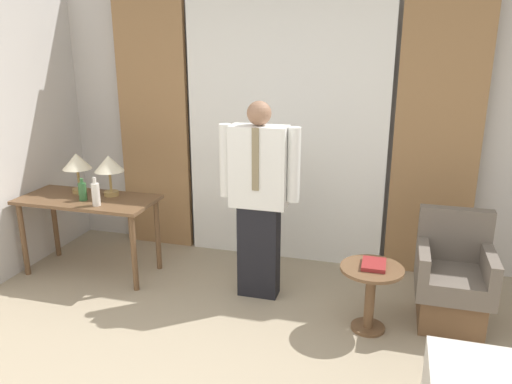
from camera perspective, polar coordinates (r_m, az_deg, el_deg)
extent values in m
cube|color=beige|center=(4.89, 3.66, 7.97)|extent=(10.00, 0.06, 2.70)
cube|color=white|center=(4.77, 3.32, 7.03)|extent=(1.92, 0.06, 2.58)
cube|color=#997047|center=(5.23, -11.58, 7.60)|extent=(0.74, 0.06, 2.58)
cube|color=#997047|center=(4.68, 19.98, 5.84)|extent=(0.74, 0.06, 2.58)
cube|color=brown|center=(4.80, -18.69, -0.83)|extent=(1.25, 0.57, 0.03)
cylinder|color=brown|center=(5.09, -25.04, -4.94)|extent=(0.05, 0.05, 0.70)
cylinder|color=brown|center=(4.46, -13.78, -6.80)|extent=(0.05, 0.05, 0.70)
cylinder|color=brown|center=(5.41, -21.99, -3.30)|extent=(0.05, 0.05, 0.70)
cylinder|color=brown|center=(4.83, -11.17, -4.76)|extent=(0.05, 0.05, 0.70)
cylinder|color=#9E7F47|center=(4.99, -19.49, 0.16)|extent=(0.14, 0.14, 0.04)
cylinder|color=#9E7F47|center=(4.96, -19.62, 1.45)|extent=(0.02, 0.02, 0.19)
cone|color=beige|center=(4.92, -19.81, 3.34)|extent=(0.27, 0.27, 0.15)
cylinder|color=#9E7F47|center=(4.81, -16.19, -0.15)|extent=(0.14, 0.14, 0.04)
cylinder|color=#9E7F47|center=(4.78, -16.31, 1.18)|extent=(0.02, 0.02, 0.19)
cone|color=beige|center=(4.74, -16.47, 3.15)|extent=(0.27, 0.27, 0.15)
cylinder|color=#336638|center=(4.72, -19.20, 0.03)|extent=(0.07, 0.07, 0.16)
cylinder|color=#336638|center=(4.70, -19.32, 1.22)|extent=(0.03, 0.03, 0.04)
cylinder|color=silver|center=(4.53, -17.84, -0.29)|extent=(0.07, 0.07, 0.20)
cylinder|color=silver|center=(4.50, -17.98, 1.26)|extent=(0.03, 0.03, 0.06)
cube|color=black|center=(4.25, 0.33, -6.74)|extent=(0.33, 0.18, 0.80)
cube|color=white|center=(4.01, 0.35, 2.90)|extent=(0.47, 0.21, 0.67)
cube|color=#847556|center=(3.89, -0.08, 3.71)|extent=(0.06, 0.01, 0.50)
cylinder|color=white|center=(4.09, -3.49, 3.61)|extent=(0.10, 0.10, 0.60)
cylinder|color=white|center=(3.94, 4.34, 3.09)|extent=(0.10, 0.10, 0.60)
sphere|color=#936B51|center=(3.93, 0.36, 8.99)|extent=(0.19, 0.19, 0.19)
cube|color=brown|center=(4.21, 21.27, -12.17)|extent=(0.47, 0.48, 0.28)
cube|color=#665B51|center=(4.11, 21.60, -9.46)|extent=(0.55, 0.56, 0.16)
cube|color=#665B51|center=(4.22, 21.74, -4.48)|extent=(0.55, 0.10, 0.42)
cube|color=#665B51|center=(4.02, 18.54, -7.06)|extent=(0.08, 0.56, 0.18)
cube|color=#665B51|center=(4.08, 25.14, -7.48)|extent=(0.08, 0.56, 0.18)
cylinder|color=brown|center=(4.03, 12.64, -14.85)|extent=(0.26, 0.26, 0.02)
cylinder|color=brown|center=(3.92, 12.86, -11.94)|extent=(0.07, 0.07, 0.49)
cylinder|color=brown|center=(3.80, 13.11, -8.54)|extent=(0.47, 0.47, 0.02)
cube|color=maroon|center=(3.81, 13.32, -8.06)|extent=(0.17, 0.23, 0.03)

